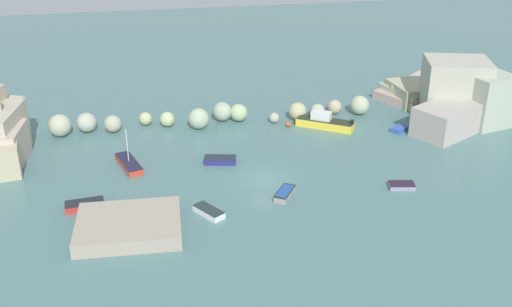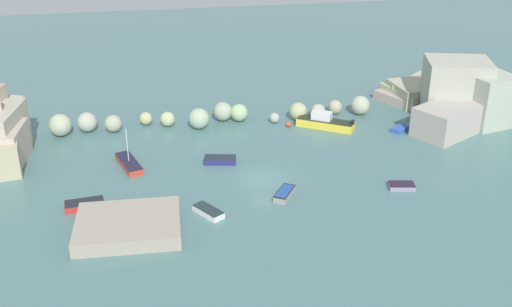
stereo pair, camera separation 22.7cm
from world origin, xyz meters
The scene contains 13 objects.
cove_water centered at (0.00, 0.00, 0.00)m, with size 160.00×160.00×0.00m, color slate.
cliff_headland_right centered at (26.31, 12.14, 2.22)m, with size 20.58×20.77×7.14m.
rock_breakwater centered at (-3.72, 14.74, 1.08)m, with size 37.54×4.23×2.53m.
stone_dock centered at (-12.79, -7.16, 0.60)m, with size 8.50×6.77×1.20m, color #9F9483.
channel_buoy centered at (5.46, 12.31, 0.29)m, with size 0.58×0.58×0.58m, color #E04C28.
moored_boat_0 centered at (-12.72, 5.18, 0.34)m, with size 2.85×5.17×4.10m.
moored_boat_1 centered at (17.73, 8.66, 0.26)m, with size 2.53×2.26×0.51m.
moored_boat_2 centered at (1.22, -3.78, 0.32)m, with size 2.58×3.13×0.61m.
moored_boat_3 centered at (-6.00, -5.63, 0.29)m, with size 2.67×3.19×0.58m.
moored_boat_4 centered at (9.53, 11.24, 0.66)m, with size 6.50×5.08×1.90m.
moored_boat_5 centered at (-16.62, -2.46, 0.33)m, with size 3.51×1.83×0.66m.
moored_boat_6 centered at (-3.62, 4.36, 0.30)m, with size 3.44×2.11×0.61m.
moored_boat_7 centered at (12.40, -4.26, 0.24)m, with size 2.60×1.80×0.47m.
Camera 1 is at (-10.70, -51.11, 27.33)m, focal length 42.75 mm.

